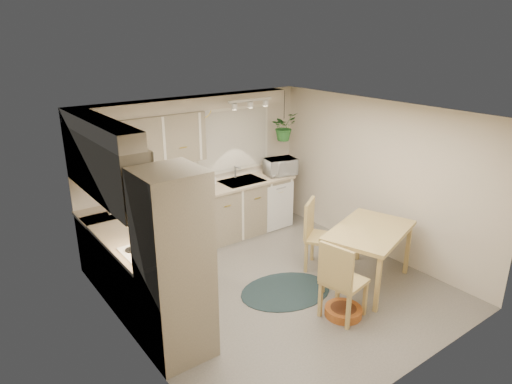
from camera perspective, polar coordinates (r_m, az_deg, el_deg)
floor at (r=6.43m, az=2.51°, el=-11.90°), size 4.20×4.20×0.00m
ceiling at (r=5.56m, az=2.88°, el=9.68°), size 4.20×4.20×0.00m
wall_back at (r=7.54m, az=-7.47°, el=2.82°), size 4.00×0.04×2.40m
wall_front at (r=4.62m, az=19.61°, el=-9.48°), size 4.00×0.04×2.40m
wall_left at (r=4.97m, az=-15.63°, el=-6.88°), size 0.04×4.20×2.40m
wall_right at (r=7.25m, az=15.03°, el=1.63°), size 0.04×4.20×2.40m
base_cab_left at (r=6.14m, az=-15.44°, el=-9.44°), size 0.60×1.85×0.90m
base_cab_back at (r=7.45m, az=-7.41°, el=-3.51°), size 3.60×0.60×0.90m
counter_left at (r=5.93m, az=-15.75°, el=-5.43°), size 0.64×1.89×0.04m
counter_back at (r=7.28m, az=-7.53°, el=-0.13°), size 3.64×0.64×0.04m
oven_stack at (r=4.84m, az=-10.19°, el=-9.19°), size 0.65×0.65×2.10m
wall_oven_face at (r=4.97m, az=-6.87°, el=-8.20°), size 0.02×0.56×0.58m
upper_cab_left at (r=5.69m, az=-18.31°, el=2.99°), size 0.35×2.00×0.75m
upper_cab_back at (r=6.81m, az=-14.33°, el=6.00°), size 2.00×0.35×0.75m
soffit_left at (r=5.58m, az=-19.07°, el=7.62°), size 0.30×2.00×0.20m
soffit_back at (r=7.07m, az=-8.68°, el=10.81°), size 3.60×0.30×0.20m
cooktop at (r=5.44m, az=-13.42°, el=-7.30°), size 0.52×0.58×0.02m
range_hood at (r=5.24m, az=-14.01°, el=-2.91°), size 0.40×0.60×0.14m
window_blinds at (r=7.76m, az=-2.96°, el=6.51°), size 1.40×0.02×1.00m
window_frame at (r=7.77m, az=-3.01°, el=6.52°), size 1.50×0.02×1.10m
sink at (r=7.74m, az=-1.76°, el=1.09°), size 0.70×0.48×0.10m
dishwasher_front at (r=8.01m, az=3.07°, el=-1.88°), size 0.58×0.02×0.83m
track_light_bar at (r=7.21m, az=-0.72°, el=11.42°), size 0.80×0.04×0.04m
wall_clock at (r=7.36m, az=-6.66°, el=10.29°), size 0.30×0.03×0.30m
dining_table at (r=6.53m, az=13.75°, el=-7.82°), size 1.51×1.24×0.82m
chair_left at (r=5.71m, az=10.97°, el=-10.63°), size 0.57×0.57×1.03m
chair_back at (r=6.74m, az=8.41°, el=-5.48°), size 0.68×0.68×1.04m
braided_rug at (r=6.36m, az=3.73°, el=-12.25°), size 1.44×1.20×0.01m
pet_bed at (r=5.96m, az=10.85°, el=-14.45°), size 0.48×0.48×0.11m
microwave at (r=8.03m, az=3.05°, el=3.41°), size 0.58×0.39×0.36m
soap_bottle at (r=7.58m, az=-5.42°, el=1.28°), size 0.10×0.19×0.09m
hanging_plant at (r=7.92m, az=3.50°, el=7.78°), size 0.48×0.52×0.37m
coffee_maker at (r=6.94m, az=-12.52°, el=0.10°), size 0.17×0.21×0.30m
toaster at (r=7.09m, az=-10.54°, el=0.14°), size 0.32×0.20×0.19m
knife_block at (r=7.24m, az=-8.39°, el=0.92°), size 0.13×0.13×0.24m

